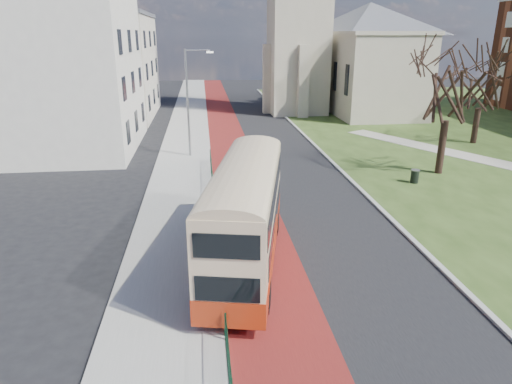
{
  "coord_description": "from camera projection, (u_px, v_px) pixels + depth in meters",
  "views": [
    {
      "loc": [
        -3.4,
        -17.14,
        9.17
      ],
      "look_at": [
        -1.01,
        3.3,
        2.0
      ],
      "focal_mm": 32.0,
      "sensor_mm": 36.0,
      "label": 1
    }
  ],
  "objects": [
    {
      "name": "street_block_far",
      "position": [
        107.0,
        65.0,
        51.67
      ],
      "size": [
        10.3,
        16.3,
        11.5
      ],
      "color": "#C0B4A2",
      "rests_on": "ground"
    },
    {
      "name": "winter_tree_near",
      "position": [
        451.0,
        77.0,
        29.43
      ],
      "size": [
        7.72,
        7.72,
        9.38
      ],
      "rotation": [
        0.0,
        0.0,
        0.24
      ],
      "color": "black",
      "rests_on": "grass_green"
    },
    {
      "name": "bus",
      "position": [
        246.0,
        211.0,
        18.35
      ],
      "size": [
        4.4,
        10.43,
        4.25
      ],
      "rotation": [
        0.0,
        0.0,
        -0.21
      ],
      "color": "#A0290E",
      "rests_on": "ground"
    },
    {
      "name": "street_block_near",
      "position": [
        68.0,
        69.0,
        36.42
      ],
      "size": [
        10.3,
        14.3,
        13.0
      ],
      "color": "silver",
      "rests_on": "ground"
    },
    {
      "name": "kerb_west",
      "position": [
        209.0,
        149.0,
        37.87
      ],
      "size": [
        0.25,
        120.0,
        0.13
      ],
      "primitive_type": "cube",
      "color": "#999993",
      "rests_on": "ground"
    },
    {
      "name": "road_carriageway",
      "position": [
        262.0,
        149.0,
        38.38
      ],
      "size": [
        9.0,
        120.0,
        0.01
      ],
      "primitive_type": "cube",
      "color": "black",
      "rests_on": "ground"
    },
    {
      "name": "pavement_west",
      "position": [
        185.0,
        150.0,
        37.65
      ],
      "size": [
        4.0,
        120.0,
        0.12
      ],
      "primitive_type": "cube",
      "color": "gray",
      "rests_on": "ground"
    },
    {
      "name": "litter_bin",
      "position": [
        415.0,
        176.0,
        29.34
      ],
      "size": [
        0.68,
        0.68,
        0.88
      ],
      "rotation": [
        0.0,
        0.0,
        -0.28
      ],
      "color": "black",
      "rests_on": "grass_green"
    },
    {
      "name": "ground",
      "position": [
        288.0,
        261.0,
        19.46
      ],
      "size": [
        160.0,
        160.0,
        0.0
      ],
      "primitive_type": "plane",
      "color": "black",
      "rests_on": "ground"
    },
    {
      "name": "winter_tree_far",
      "position": [
        483.0,
        80.0,
        38.47
      ],
      "size": [
        6.85,
        6.85,
        7.87
      ],
      "rotation": [
        0.0,
        0.0,
        -0.35
      ],
      "color": "black",
      "rests_on": "grass_green"
    },
    {
      "name": "streetlamp",
      "position": [
        189.0,
        98.0,
        34.36
      ],
      "size": [
        2.13,
        0.18,
        8.0
      ],
      "color": "gray",
      "rests_on": "pavement_west"
    },
    {
      "name": "bus_lane",
      "position": [
        230.0,
        149.0,
        38.09
      ],
      "size": [
        3.4,
        120.0,
        0.01
      ],
      "primitive_type": "cube",
      "color": "#591414",
      "rests_on": "ground"
    },
    {
      "name": "kerb_east",
      "position": [
        311.0,
        141.0,
        40.75
      ],
      "size": [
        0.25,
        80.0,
        0.13
      ],
      "primitive_type": "cube",
      "color": "#999993",
      "rests_on": "ground"
    },
    {
      "name": "pedestrian_railing",
      "position": [
        216.0,
        216.0,
        22.71
      ],
      "size": [
        0.07,
        24.0,
        1.12
      ],
      "color": "#0C3722",
      "rests_on": "ground"
    }
  ]
}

